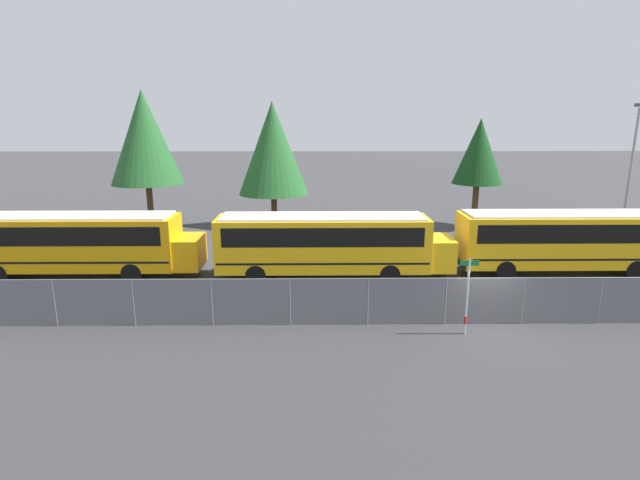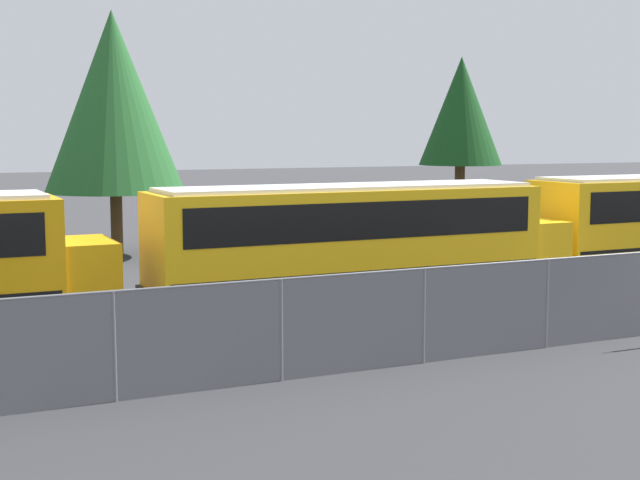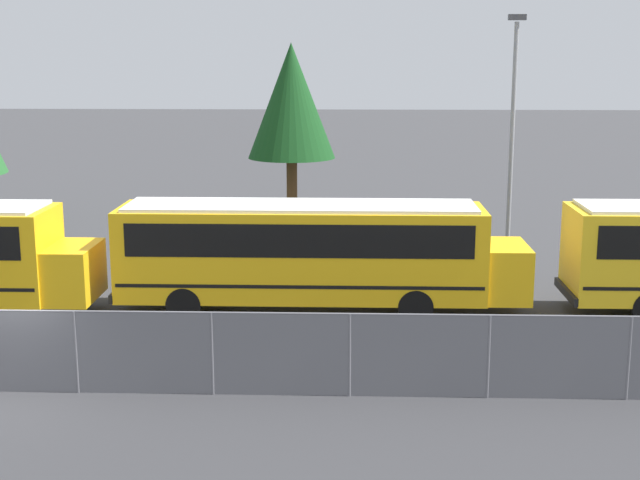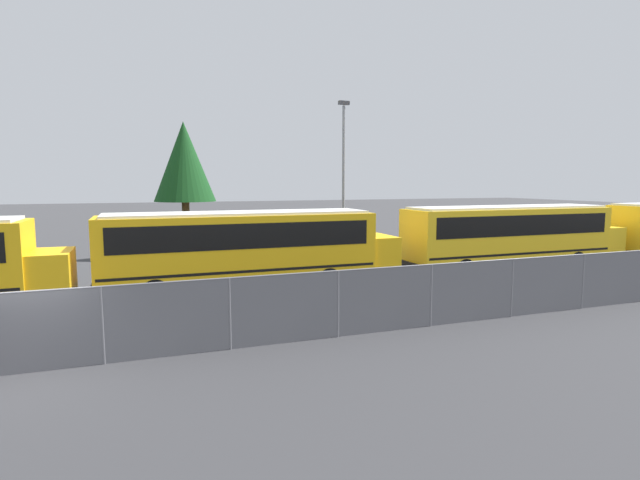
# 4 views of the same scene
# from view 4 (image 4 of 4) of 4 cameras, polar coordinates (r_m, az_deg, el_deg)

# --- Properties ---
(ground_plane) EXTENTS (200.00, 200.00, 0.00)m
(ground_plane) POSITION_cam_4_polar(r_m,az_deg,el_deg) (13.56, -29.98, -12.98)
(ground_plane) COLOR #38383A
(fence) EXTENTS (88.04, 0.07, 1.92)m
(fence) POSITION_cam_4_polar(r_m,az_deg,el_deg) (13.28, -30.23, -9.00)
(fence) COLOR #9EA0A5
(fence) RESTS_ON ground_plane
(school_bus_3) EXTENTS (11.88, 2.51, 3.20)m
(school_bus_3) POSITION_cam_4_polar(r_m,az_deg,el_deg) (19.74, -8.34, -0.55)
(school_bus_3) COLOR yellow
(school_bus_3) RESTS_ON ground_plane
(school_bus_4) EXTENTS (11.88, 2.51, 3.20)m
(school_bus_4) POSITION_cam_4_polar(r_m,az_deg,el_deg) (25.86, 21.06, 0.77)
(school_bus_4) COLOR yellow
(school_bus_4) RESTS_ON ground_plane
(light_pole) EXTENTS (0.60, 0.24, 8.73)m
(light_pole) POSITION_cam_4_polar(r_m,az_deg,el_deg) (27.79, 2.70, 7.47)
(light_pole) COLOR gray
(light_pole) RESTS_ON ground_plane
(tree_2) EXTENTS (3.56, 3.56, 7.85)m
(tree_2) POSITION_cam_4_polar(r_m,az_deg,el_deg) (30.51, -15.25, 8.56)
(tree_2) COLOR #51381E
(tree_2) RESTS_ON ground_plane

